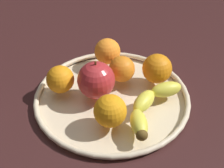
# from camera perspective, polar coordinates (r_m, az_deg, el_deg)

# --- Properties ---
(ground_plane) EXTENTS (1.30, 1.30, 0.04)m
(ground_plane) POSITION_cam_1_polar(r_m,az_deg,el_deg) (0.76, 0.00, -3.98)
(ground_plane) COLOR #341919
(fruit_bowl) EXTENTS (0.35, 0.35, 0.02)m
(fruit_bowl) POSITION_cam_1_polar(r_m,az_deg,el_deg) (0.74, 0.00, -2.33)
(fruit_bowl) COLOR beige
(fruit_bowl) RESTS_ON ground_plane
(banana) EXTENTS (0.20, 0.09, 0.03)m
(banana) POSITION_cam_1_polar(r_m,az_deg,el_deg) (0.69, 6.64, -3.70)
(banana) COLOR yellow
(banana) RESTS_ON fruit_bowl
(apple) EXTENTS (0.08, 0.08, 0.09)m
(apple) POSITION_cam_1_polar(r_m,az_deg,el_deg) (0.71, -2.79, 0.69)
(apple) COLOR #B0282C
(apple) RESTS_ON fruit_bowl
(orange_front_left) EXTENTS (0.06, 0.06, 0.06)m
(orange_front_left) POSITION_cam_1_polar(r_m,az_deg,el_deg) (0.76, 1.81, 2.62)
(orange_front_left) COLOR orange
(orange_front_left) RESTS_ON fruit_bowl
(orange_center) EXTENTS (0.07, 0.07, 0.07)m
(orange_center) POSITION_cam_1_polar(r_m,az_deg,el_deg) (0.81, -0.81, 5.72)
(orange_center) COLOR orange
(orange_center) RESTS_ON fruit_bowl
(orange_back_right) EXTENTS (0.07, 0.07, 0.07)m
(orange_back_right) POSITION_cam_1_polar(r_m,az_deg,el_deg) (0.65, -0.33, -4.72)
(orange_back_right) COLOR orange
(orange_back_right) RESTS_ON fruit_bowl
(orange_back_left) EXTENTS (0.06, 0.06, 0.06)m
(orange_back_left) POSITION_cam_1_polar(r_m,az_deg,el_deg) (0.73, -9.03, 0.82)
(orange_back_left) COLOR orange
(orange_back_left) RESTS_ON fruit_bowl
(orange_front_right) EXTENTS (0.07, 0.07, 0.07)m
(orange_front_right) POSITION_cam_1_polar(r_m,az_deg,el_deg) (0.76, 7.88, 2.68)
(orange_front_right) COLOR orange
(orange_front_right) RESTS_ON fruit_bowl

